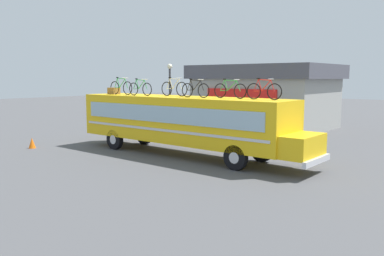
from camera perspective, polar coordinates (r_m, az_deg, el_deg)
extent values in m
plane|color=#4C4C4F|center=(20.38, -1.73, -3.77)|extent=(120.00, 120.00, 0.00)
cube|color=yellow|center=(20.12, -1.75, 1.31)|extent=(11.98, 2.48, 2.22)
cube|color=yellow|center=(16.68, 15.40, -2.44)|extent=(1.08, 2.28, 0.90)
cube|color=#99B7C6|center=(19.17, -4.22, 1.95)|extent=(11.03, 0.04, 0.79)
cube|color=#99B7C6|center=(21.05, 0.50, 2.43)|extent=(11.03, 0.04, 0.79)
cube|color=silver|center=(19.25, -4.21, -0.30)|extent=(11.50, 0.03, 0.12)
cube|color=silver|center=(21.12, 0.50, 0.38)|extent=(11.50, 0.03, 0.12)
cube|color=silver|center=(16.54, 17.24, -4.45)|extent=(0.16, 2.35, 0.24)
cylinder|color=black|center=(16.99, 6.20, -4.17)|extent=(1.07, 0.28, 1.07)
cylinder|color=silver|center=(16.99, 6.20, -4.17)|extent=(0.48, 0.30, 0.48)
cylinder|color=black|center=(18.84, 9.88, -3.12)|extent=(1.07, 0.28, 1.07)
cylinder|color=silver|center=(18.84, 9.88, -3.12)|extent=(0.48, 0.30, 0.48)
cylinder|color=black|center=(22.18, -10.86, -1.60)|extent=(1.07, 0.28, 1.07)
cylinder|color=silver|center=(22.18, -10.86, -1.60)|extent=(0.48, 0.30, 0.48)
cylinder|color=black|center=(23.62, -6.76, -0.99)|extent=(1.07, 0.28, 1.07)
cylinder|color=silver|center=(23.62, -6.76, -0.99)|extent=(0.48, 0.30, 0.48)
cube|color=olive|center=(23.44, -11.00, 5.18)|extent=(0.55, 0.51, 0.38)
torus|color=black|center=(23.22, -10.86, 5.61)|extent=(0.74, 0.04, 0.74)
torus|color=black|center=(22.40, -9.10, 5.60)|extent=(0.74, 0.04, 0.74)
cylinder|color=green|center=(22.96, -10.36, 6.30)|extent=(0.21, 0.04, 0.53)
cylinder|color=green|center=(22.72, -9.84, 6.26)|extent=(0.50, 0.04, 0.51)
cylinder|color=green|center=(22.78, -9.99, 6.91)|extent=(0.65, 0.04, 0.07)
cylinder|color=green|center=(23.06, -10.54, 5.63)|extent=(0.41, 0.03, 0.05)
cylinder|color=green|center=(23.12, -10.69, 6.27)|extent=(0.26, 0.03, 0.55)
cylinder|color=green|center=(22.47, -9.28, 6.24)|extent=(0.22, 0.03, 0.51)
cylinder|color=silver|center=(22.54, -9.46, 7.00)|extent=(0.03, 0.44, 0.03)
ellipsoid|color=black|center=(23.03, -10.52, 7.04)|extent=(0.20, 0.08, 0.06)
torus|color=black|center=(21.76, -8.25, 5.50)|extent=(0.68, 0.04, 0.68)
torus|color=black|center=(21.02, -6.38, 5.47)|extent=(0.68, 0.04, 0.68)
cylinder|color=green|center=(21.53, -7.72, 6.17)|extent=(0.20, 0.04, 0.48)
cylinder|color=green|center=(21.31, -7.15, 6.13)|extent=(0.47, 0.04, 0.47)
cylinder|color=green|center=(21.37, -7.31, 6.76)|extent=(0.61, 0.04, 0.07)
cylinder|color=green|center=(21.62, -7.91, 5.52)|extent=(0.39, 0.03, 0.05)
cylinder|color=green|center=(21.67, -8.06, 6.14)|extent=(0.25, 0.03, 0.50)
cylinder|color=green|center=(21.08, -6.56, 6.10)|extent=(0.21, 0.03, 0.47)
cylinder|color=silver|center=(21.14, -6.75, 6.86)|extent=(0.03, 0.44, 0.03)
ellipsoid|color=black|center=(21.59, -7.88, 6.90)|extent=(0.20, 0.08, 0.06)
torus|color=black|center=(20.95, -3.59, 5.56)|extent=(0.73, 0.04, 0.73)
torus|color=black|center=(20.26, -1.47, 5.52)|extent=(0.73, 0.04, 0.73)
cylinder|color=white|center=(20.73, -2.97, 6.32)|extent=(0.20, 0.04, 0.52)
cylinder|color=white|center=(20.53, -2.34, 6.26)|extent=(0.48, 0.04, 0.50)
cylinder|color=white|center=(20.58, -2.51, 6.98)|extent=(0.62, 0.04, 0.07)
cylinder|color=white|center=(20.81, -3.20, 5.58)|extent=(0.39, 0.03, 0.05)
cylinder|color=white|center=(20.86, -3.37, 6.29)|extent=(0.25, 0.03, 0.54)
cylinder|color=white|center=(20.32, -1.67, 6.23)|extent=(0.21, 0.03, 0.51)
cylinder|color=silver|center=(20.37, -1.87, 7.07)|extent=(0.03, 0.44, 0.03)
ellipsoid|color=black|center=(20.78, -3.15, 7.13)|extent=(0.20, 0.08, 0.06)
torus|color=black|center=(19.37, -0.67, 5.37)|extent=(0.68, 0.04, 0.68)
torus|color=black|center=(18.75, 1.65, 5.31)|extent=(0.68, 0.04, 0.68)
cylinder|color=black|center=(19.17, 0.01, 6.12)|extent=(0.19, 0.04, 0.48)
cylinder|color=black|center=(18.99, 0.70, 6.06)|extent=(0.46, 0.04, 0.47)
cylinder|color=black|center=(19.03, 0.52, 6.77)|extent=(0.60, 0.04, 0.07)
cylinder|color=black|center=(19.25, -0.24, 5.39)|extent=(0.38, 0.03, 0.05)
cylinder|color=black|center=(19.30, -0.42, 6.10)|extent=(0.24, 0.03, 0.50)
cylinder|color=black|center=(18.80, 1.44, 6.02)|extent=(0.21, 0.03, 0.47)
cylinder|color=silver|center=(18.85, 1.22, 6.87)|extent=(0.03, 0.44, 0.03)
ellipsoid|color=black|center=(19.22, -0.17, 6.94)|extent=(0.20, 0.08, 0.06)
torus|color=black|center=(18.76, 4.02, 5.29)|extent=(0.68, 0.04, 0.68)
torus|color=black|center=(18.15, 6.83, 5.20)|extent=(0.68, 0.04, 0.68)
cylinder|color=green|center=(18.56, 4.85, 6.05)|extent=(0.21, 0.04, 0.48)
cylinder|color=green|center=(18.38, 5.69, 5.99)|extent=(0.50, 0.04, 0.46)
cylinder|color=green|center=(18.42, 5.48, 6.72)|extent=(0.66, 0.04, 0.07)
cylinder|color=green|center=(18.64, 4.54, 5.31)|extent=(0.42, 0.03, 0.05)
cylinder|color=green|center=(18.68, 4.33, 6.04)|extent=(0.27, 0.03, 0.50)
cylinder|color=green|center=(18.19, 6.58, 5.93)|extent=(0.23, 0.03, 0.47)
cylinder|color=silver|center=(18.24, 6.34, 6.81)|extent=(0.03, 0.44, 0.03)
ellipsoid|color=black|center=(18.61, 4.64, 6.91)|extent=(0.20, 0.08, 0.06)
torus|color=black|center=(17.73, 8.73, 5.17)|extent=(0.70, 0.04, 0.70)
torus|color=black|center=(17.24, 11.59, 5.05)|extent=(0.70, 0.04, 0.70)
cylinder|color=red|center=(17.58, 9.59, 6.00)|extent=(0.19, 0.04, 0.50)
cylinder|color=red|center=(17.43, 10.44, 5.92)|extent=(0.46, 0.04, 0.48)
cylinder|color=red|center=(17.46, 10.23, 6.73)|extent=(0.60, 0.04, 0.07)
cylinder|color=red|center=(17.64, 9.26, 5.18)|extent=(0.38, 0.03, 0.05)
cylinder|color=red|center=(17.67, 9.06, 5.98)|extent=(0.25, 0.03, 0.52)
cylinder|color=red|center=(17.28, 11.34, 5.85)|extent=(0.21, 0.03, 0.49)
cylinder|color=silver|center=(17.32, 11.10, 6.82)|extent=(0.03, 0.44, 0.03)
ellipsoid|color=black|center=(17.61, 9.38, 6.93)|extent=(0.20, 0.08, 0.06)
cube|color=#9E9E99|center=(32.04, 10.27, 3.50)|extent=(9.55, 6.89, 3.77)
cube|color=#4C4C56|center=(31.98, 10.36, 7.80)|extent=(10.32, 7.44, 1.04)
cube|color=red|center=(28.96, 6.85, 4.83)|extent=(5.73, 0.16, 0.70)
cone|color=orange|center=(23.81, -21.69, -1.98)|extent=(0.38, 0.38, 0.58)
cylinder|color=#38383D|center=(28.18, -3.14, 3.89)|extent=(0.14, 0.14, 4.52)
sphere|color=#F2EDCC|center=(28.14, -3.17, 8.70)|extent=(0.36, 0.36, 0.36)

